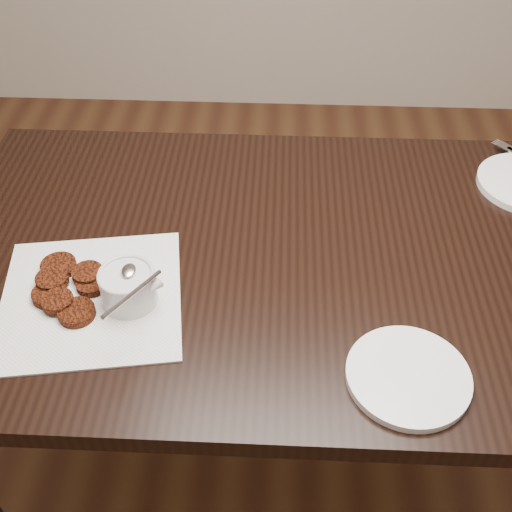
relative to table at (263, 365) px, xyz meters
The scene contains 6 objects.
floor 0.39m from the table, 58.39° to the right, with size 4.00×4.00×0.00m, color brown.
table is the anchor object (origin of this frame).
napkin 0.51m from the table, 155.49° to the right, with size 0.33×0.33×0.00m, color white.
sauce_ramekin 0.53m from the table, 148.51° to the right, with size 0.13×0.13×0.14m, color silver, non-canonical shape.
patty_cluster 0.55m from the table, 160.13° to the right, with size 0.22×0.22×0.02m, color #66250D, non-canonical shape.
plate_empty 0.54m from the table, 50.29° to the right, with size 0.20×0.20×0.01m, color white.
Camera 1 is at (-0.03, -0.82, 1.60)m, focal length 43.72 mm.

